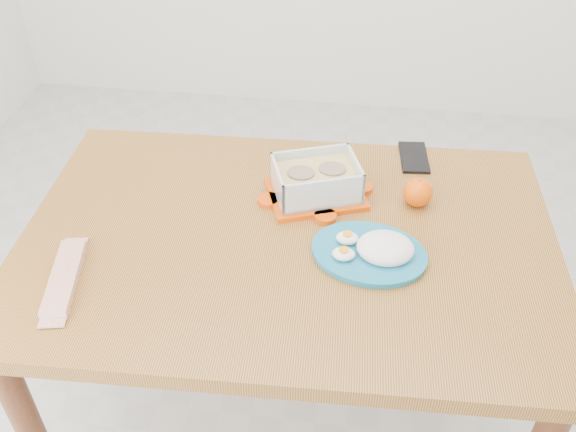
# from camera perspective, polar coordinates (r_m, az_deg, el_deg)

# --- Properties ---
(ground) EXTENTS (3.50, 3.50, 0.00)m
(ground) POSITION_cam_1_polar(r_m,az_deg,el_deg) (2.14, 2.91, -13.54)
(ground) COLOR #B7B7B2
(ground) RESTS_ON ground
(dining_table) EXTENTS (1.24, 0.85, 0.75)m
(dining_table) POSITION_cam_1_polar(r_m,az_deg,el_deg) (1.52, 0.00, -4.59)
(dining_table) COLOR #AA7530
(dining_table) RESTS_ON ground
(food_container) EXTENTS (0.27, 0.24, 0.10)m
(food_container) POSITION_cam_1_polar(r_m,az_deg,el_deg) (1.54, 2.53, 3.16)
(food_container) COLOR #E54906
(food_container) RESTS_ON dining_table
(orange_fruit) EXTENTS (0.07, 0.07, 0.07)m
(orange_fruit) POSITION_cam_1_polar(r_m,az_deg,el_deg) (1.56, 11.46, 2.08)
(orange_fruit) COLOR #FF5D05
(orange_fruit) RESTS_ON dining_table
(rice_plate) EXTENTS (0.29, 0.29, 0.07)m
(rice_plate) POSITION_cam_1_polar(r_m,az_deg,el_deg) (1.40, 7.67, -2.97)
(rice_plate) COLOR teal
(rice_plate) RESTS_ON dining_table
(candy_bar) EXTENTS (0.09, 0.22, 0.02)m
(candy_bar) POSITION_cam_1_polar(r_m,az_deg,el_deg) (1.42, -19.27, -5.21)
(candy_bar) COLOR red
(candy_bar) RESTS_ON dining_table
(smartphone) EXTENTS (0.08, 0.15, 0.01)m
(smartphone) POSITION_cam_1_polar(r_m,az_deg,el_deg) (1.73, 11.13, 5.13)
(smartphone) COLOR black
(smartphone) RESTS_ON dining_table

